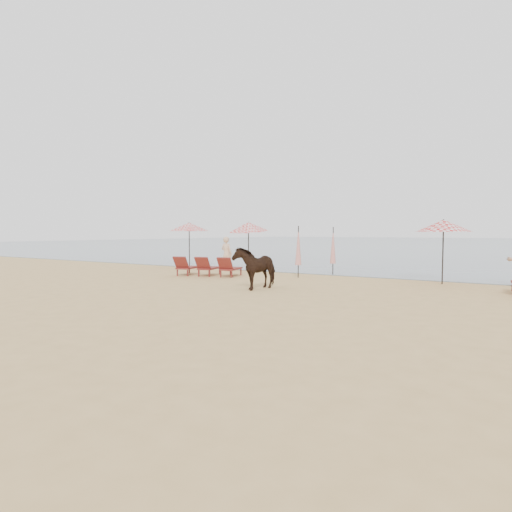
{
  "coord_description": "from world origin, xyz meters",
  "views": [
    {
      "loc": [
        8.28,
        -8.25,
        1.98
      ],
      "look_at": [
        0.0,
        5.0,
        1.1
      ],
      "focal_mm": 30.0,
      "sensor_mm": 36.0,
      "label": 1
    }
  ],
  "objects": [
    {
      "name": "sea",
      "position": [
        0.0,
        80.0,
        0.0
      ],
      "size": [
        160.0,
        140.0,
        0.06
      ],
      "primitive_type": "cube",
      "color": "#51606B",
      "rests_on": "ground"
    },
    {
      "name": "umbrella_open_left_a",
      "position": [
        -7.62,
        10.11,
        2.26
      ],
      "size": [
        2.21,
        2.21,
        2.52
      ],
      "rotation": [
        0.0,
        0.0,
        -0.06
      ],
      "color": "black",
      "rests_on": "ground"
    },
    {
      "name": "beachgoer_left",
      "position": [
        -4.47,
        9.33,
        0.87
      ],
      "size": [
        0.67,
        0.47,
        1.75
      ],
      "primitive_type": "imported",
      "rotation": [
        0.0,
        0.0,
        3.06
      ],
      "color": "#E2B38D",
      "rests_on": "ground"
    },
    {
      "name": "cow",
      "position": [
        0.39,
        4.36,
        0.74
      ],
      "size": [
        0.95,
        1.81,
        1.48
      ],
      "primitive_type": "imported",
      "rotation": [
        0.0,
        0.0,
        -0.09
      ],
      "color": "black",
      "rests_on": "ground"
    },
    {
      "name": "umbrella_open_left_b",
      "position": [
        -3.86,
        10.44,
        2.25
      ],
      "size": [
        2.04,
        2.08,
        2.6
      ],
      "rotation": [
        0.0,
        0.0,
        0.24
      ],
      "color": "black",
      "rests_on": "ground"
    },
    {
      "name": "umbrella_closed_left",
      "position": [
        0.05,
        8.39,
        1.38
      ],
      "size": [
        0.27,
        0.27,
        2.24
      ],
      "rotation": [
        0.0,
        0.0,
        -0.09
      ],
      "color": "black",
      "rests_on": "ground"
    },
    {
      "name": "ground",
      "position": [
        0.0,
        0.0,
        0.0
      ],
      "size": [
        120.0,
        120.0,
        0.0
      ],
      "primitive_type": "plane",
      "color": "tan",
      "rests_on": "ground"
    },
    {
      "name": "umbrella_open_right",
      "position": [
        5.72,
        9.22,
        2.21
      ],
      "size": [
        2.01,
        2.01,
        2.46
      ],
      "rotation": [
        0.0,
        0.0,
        -0.0
      ],
      "color": "black",
      "rests_on": "ground"
    },
    {
      "name": "umbrella_closed_right",
      "position": [
        0.92,
        10.18,
        1.36
      ],
      "size": [
        0.27,
        0.27,
        2.21
      ],
      "rotation": [
        0.0,
        0.0,
        -0.25
      ],
      "color": "black",
      "rests_on": "ground"
    },
    {
      "name": "lounger_cluster_left",
      "position": [
        -3.73,
        6.84,
        0.42
      ],
      "size": [
        3.05,
        2.24,
        0.6
      ],
      "rotation": [
        0.0,
        0.0,
        0.25
      ],
      "color": "maroon",
      "rests_on": "ground"
    }
  ]
}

